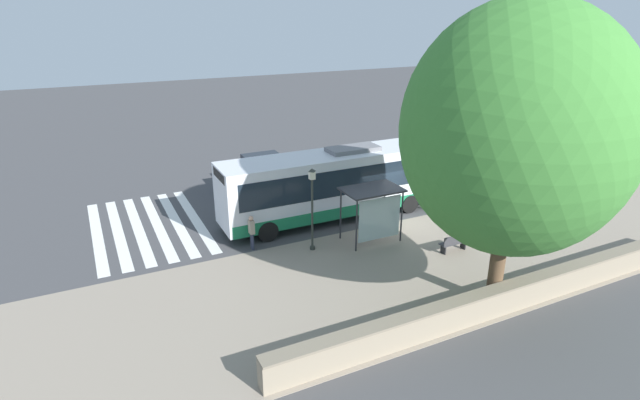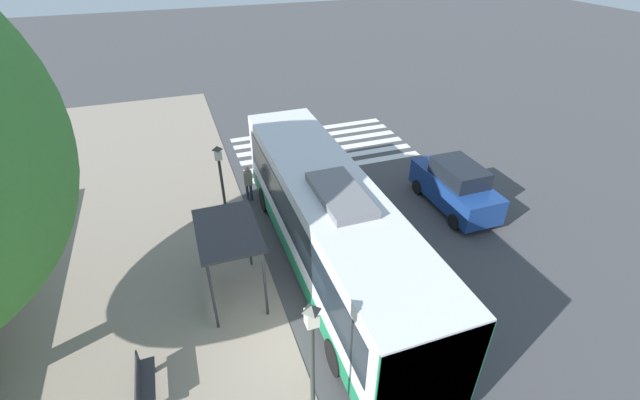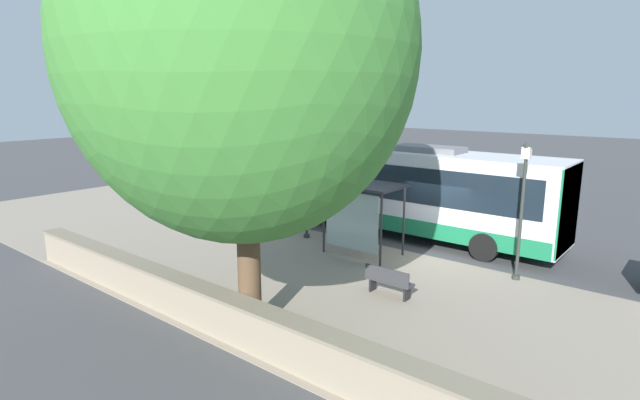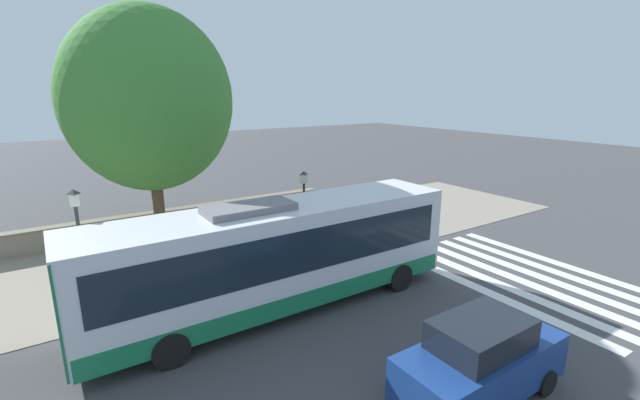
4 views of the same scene
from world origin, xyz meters
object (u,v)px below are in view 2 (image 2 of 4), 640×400
Objects in this scene: pedestrian at (248,181)px; street_lamp_near at (312,366)px; parked_car_far_lane at (455,186)px; bus_shelter at (223,242)px; bench at (144,382)px; bus at (329,224)px; street_lamp_far at (223,187)px.

street_lamp_near reaches higher than pedestrian.
bus_shelter is at bearing -168.09° from parked_car_far_lane.
bus_shelter is 5.75m from pedestrian.
pedestrian reaches higher than bench.
bus_shelter is 5.28m from street_lamp_near.
pedestrian is 0.38× the size of parked_car_far_lane.
street_lamp_near is 1.00× the size of parked_car_far_lane.
bus_shelter is 4.14m from bench.
parked_car_far_lane is (12.27, 4.80, 0.51)m from bench.
street_lamp_near is (-2.32, -5.27, 0.63)m from bus.
pedestrian is (-1.66, 5.25, -0.96)m from bus.
street_lamp_far is 9.38m from parked_car_far_lane.
bench is at bearing -154.35° from bus.
bus is at bearing -72.44° from pedestrian.
pedestrian is 0.42× the size of street_lamp_far.
street_lamp_near is at bearing -113.76° from bus.
pedestrian is at bearing 62.08° from bench.
parked_car_far_lane is (6.31, 1.94, -0.94)m from bus.
bus_shelter is 9.97m from parked_car_far_lane.
bus_shelter reaches higher than pedestrian.
bus reaches higher than parked_car_far_lane.
street_lamp_near reaches higher than parked_car_far_lane.
pedestrian is at bearing 72.29° from bus_shelter.
pedestrian is 8.63m from parked_car_far_lane.
bus is at bearing 1.83° from bus_shelter.
bus_shelter is 0.63× the size of street_lamp_near.
bench is 4.84m from street_lamp_near.
bench is at bearing -158.64° from parked_car_far_lane.
parked_car_far_lane is at bearing 39.86° from street_lamp_near.
bus_shelter is 1.66× the size of pedestrian.
pedestrian is at bearing 107.56° from bus.
bus reaches higher than bus_shelter.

